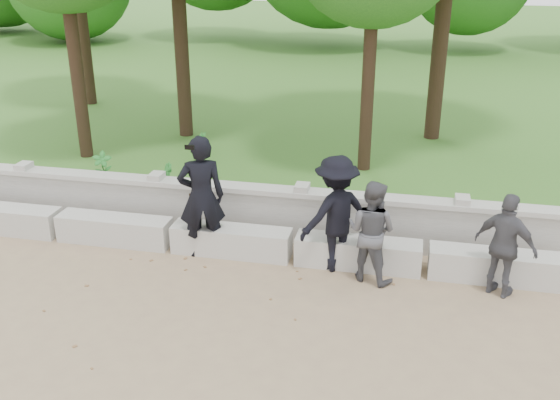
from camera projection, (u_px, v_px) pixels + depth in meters
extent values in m
plane|color=#937C5A|center=(121.00, 309.00, 8.43)|extent=(80.00, 80.00, 0.00)
cube|color=#376F24|center=(304.00, 87.00, 21.04)|extent=(40.00, 22.00, 0.25)
cube|color=beige|center=(6.00, 219.00, 10.64)|extent=(1.90, 0.45, 0.45)
cube|color=beige|center=(115.00, 230.00, 10.25)|extent=(1.90, 0.45, 0.45)
cube|color=beige|center=(231.00, 241.00, 9.86)|extent=(1.90, 0.45, 0.45)
cube|color=beige|center=(358.00, 253.00, 9.47)|extent=(1.90, 0.45, 0.45)
cube|color=beige|center=(495.00, 266.00, 9.08)|extent=(1.90, 0.45, 0.45)
cube|color=#B1AFA7|center=(186.00, 208.00, 10.62)|extent=(12.50, 0.25, 0.82)
cube|color=beige|center=(185.00, 183.00, 10.45)|extent=(12.50, 0.35, 0.08)
cube|color=black|center=(200.00, 201.00, 10.36)|extent=(0.36, 0.02, 0.24)
imported|color=black|center=(201.00, 197.00, 9.57)|extent=(0.84, 0.70, 1.96)
cube|color=black|center=(189.00, 147.00, 8.87)|extent=(0.14, 0.07, 0.07)
imported|color=#48494E|center=(371.00, 231.00, 8.92)|extent=(0.90, 0.81, 1.53)
imported|color=black|center=(336.00, 214.00, 9.20)|extent=(1.30, 1.26, 1.78)
imported|color=#45454B|center=(505.00, 246.00, 8.51)|extent=(0.95, 0.77, 1.51)
cylinder|color=#382619|center=(82.00, 21.00, 17.43)|extent=(0.32, 0.32, 4.71)
cylinder|color=#382619|center=(76.00, 62.00, 12.99)|extent=(0.28, 0.28, 4.11)
cylinder|color=#382619|center=(181.00, 33.00, 14.37)|extent=(0.33, 0.33, 4.84)
cylinder|color=#382619|center=(368.00, 77.00, 12.25)|extent=(0.26, 0.26, 3.83)
cylinder|color=#382619|center=(442.00, 25.00, 14.07)|extent=(0.36, 0.36, 5.29)
imported|color=#297A2C|center=(103.00, 169.00, 11.91)|extent=(0.42, 0.35, 0.69)
imported|color=#297A2C|center=(165.00, 181.00, 11.36)|extent=(0.35, 0.41, 0.65)
imported|color=#297A2C|center=(340.00, 199.00, 10.72)|extent=(0.58, 0.55, 0.52)
imported|color=#297A2C|center=(202.00, 144.00, 13.72)|extent=(0.39, 0.39, 0.52)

